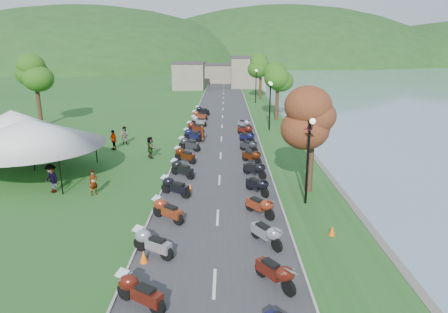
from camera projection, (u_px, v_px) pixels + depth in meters
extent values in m
cube|color=#3A3A3D|center=(222.00, 126.00, 44.08)|extent=(7.00, 120.00, 0.02)
cube|color=gray|center=(215.00, 74.00, 86.70)|extent=(18.00, 16.00, 5.00)
imported|color=slate|center=(95.00, 195.00, 24.19)|extent=(0.69, 0.70, 1.56)
imported|color=slate|center=(125.00, 144.00, 36.37)|extent=(0.91, 0.71, 1.66)
imported|color=slate|center=(53.00, 192.00, 24.57)|extent=(1.23, 1.09, 1.81)
cone|color=#F2590C|center=(144.00, 257.00, 16.62)|extent=(0.36, 0.36, 0.56)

